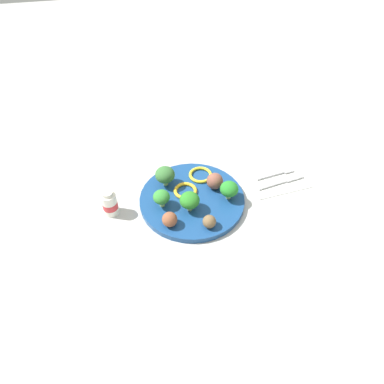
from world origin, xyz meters
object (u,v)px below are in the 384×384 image
meatball_back_left (209,222)px  pepper_ring_front_left (200,175)px  broccoli_floret_mid_right (161,197)px  pepper_ring_center (185,191)px  broccoli_floret_far_rim (229,189)px  meatball_center (215,181)px  plate (192,199)px  broccoli_floret_back_left (190,200)px  fork (277,173)px  knife (282,181)px  napkin (277,179)px  meatball_mid_right (170,219)px  yogurt_bottle (110,204)px  broccoli_floret_front_left (165,175)px

meatball_back_left → pepper_ring_front_left: 0.18m
broccoli_floret_mid_right → pepper_ring_center: bearing=26.2°
broccoli_floret_far_rim → meatball_center: size_ratio=1.15×
plate → meatball_back_left: 0.11m
pepper_ring_center → broccoli_floret_back_left: bearing=-92.3°
pepper_ring_center → fork: size_ratio=0.52×
broccoli_floret_mid_right → knife: broccoli_floret_mid_right is taller
napkin → pepper_ring_front_left: bearing=167.6°
plate → meatball_back_left: bearing=-79.8°
broccoli_floret_mid_right → meatball_mid_right: bearing=-83.1°
broccoli_floret_far_rim → broccoli_floret_back_left: 0.11m
broccoli_floret_mid_right → knife: 0.35m
broccoli_floret_back_left → meatball_back_left: (0.03, -0.06, -0.02)m
plate → napkin: size_ratio=1.65×
meatball_center → plate: bearing=-160.7°
pepper_ring_center → yogurt_bottle: yogurt_bottle is taller
fork → meatball_mid_right: bearing=-159.5°
broccoli_floret_mid_right → meatball_center: bearing=12.9°
fork → yogurt_bottle: 0.48m
broccoli_floret_front_left → napkin: size_ratio=0.33×
napkin → fork: fork is taller
plate → broccoli_floret_back_left: bearing=-111.3°
meatball_back_left → napkin: bearing=29.2°
yogurt_bottle → meatball_center: bearing=3.1°
pepper_ring_center → broccoli_floret_far_rim: bearing=-23.6°
plate → napkin: 0.26m
meatball_mid_right → napkin: (0.33, 0.11, -0.03)m
knife → pepper_ring_front_left: bearing=164.0°
broccoli_floret_mid_right → meatball_back_left: bearing=-43.0°
broccoli_floret_far_rim → meatball_center: bearing=117.7°
broccoli_floret_far_rim → broccoli_floret_front_left: broccoli_floret_front_left is taller
broccoli_floret_back_left → meatball_center: size_ratio=1.18×
pepper_ring_center → napkin: bearing=1.3°
meatball_back_left → knife: (0.25, 0.12, -0.03)m
pepper_ring_front_left → knife: size_ratio=0.46×
broccoli_floret_back_left → broccoli_floret_front_left: 0.11m
meatball_center → pepper_ring_front_left: size_ratio=0.68×
broccoli_floret_far_rim → fork: 0.19m
napkin → yogurt_bottle: size_ratio=2.27×
broccoli_floret_mid_right → meatball_mid_right: (0.01, -0.07, -0.01)m
pepper_ring_center → napkin: pepper_ring_center is taller
meatball_back_left → fork: size_ratio=0.27×
broccoli_floret_back_left → knife: bearing=10.5°
broccoli_floret_mid_right → broccoli_floret_front_left: size_ratio=0.85×
broccoli_floret_mid_right → napkin: 0.35m
meatball_mid_right → yogurt_bottle: bearing=147.8°
yogurt_bottle → meatball_back_left: bearing=-26.1°
plate → meatball_center: meatball_center is taller
fork → yogurt_bottle: yogurt_bottle is taller
broccoli_floret_mid_right → broccoli_floret_back_left: bearing=-23.7°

